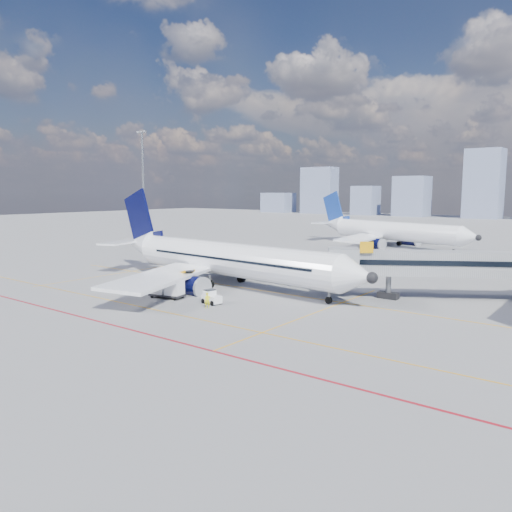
{
  "coord_description": "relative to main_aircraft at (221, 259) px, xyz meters",
  "views": [
    {
      "loc": [
        37.7,
        -37.93,
        11.53
      ],
      "look_at": [
        2.64,
        8.07,
        4.0
      ],
      "focal_mm": 35.0,
      "sensor_mm": 36.0,
      "label": 1
    }
  ],
  "objects": [
    {
      "name": "belt_loader",
      "position": [
        -3.03,
        -5.02,
        -2.52
      ],
      "size": [
        6.69,
        3.45,
        2.71
      ],
      "rotation": [
        0.0,
        0.0,
        -0.32
      ],
      "color": "black",
      "rests_on": "ground"
    },
    {
      "name": "cargo_dolly",
      "position": [
        0.51,
        -9.55,
        -2.07
      ],
      "size": [
        4.1,
        2.47,
        2.1
      ],
      "rotation": [
        0.0,
        0.0,
        0.21
      ],
      "color": "black",
      "rests_on": "ground"
    },
    {
      "name": "ground",
      "position": [
        2.75,
        -8.07,
        -3.22
      ],
      "size": [
        420.0,
        420.0,
        0.0
      ],
      "primitive_type": "plane",
      "color": "gray",
      "rests_on": "ground"
    },
    {
      "name": "main_aircraft",
      "position": [
        0.0,
        0.0,
        0.0
      ],
      "size": [
        42.15,
        36.68,
        12.31
      ],
      "rotation": [
        0.0,
        0.0,
        -0.09
      ],
      "color": "white",
      "rests_on": "ground"
    },
    {
      "name": "baggage_tug",
      "position": [
        6.22,
        -8.73,
        -2.53
      ],
      "size": [
        2.24,
        1.57,
        1.44
      ],
      "rotation": [
        0.0,
        0.0,
        -0.17
      ],
      "color": "white",
      "rests_on": "ground"
    },
    {
      "name": "second_aircraft",
      "position": [
        -0.75,
        54.18,
        0.0
      ],
      "size": [
        39.42,
        33.7,
        11.76
      ],
      "rotation": [
        0.0,
        0.0,
        -0.29
      ],
      "color": "white",
      "rests_on": "ground"
    },
    {
      "name": "jet_bridge",
      "position": [
        26.26,
        8.84,
        0.52
      ],
      "size": [
        23.55,
        15.78,
        6.3
      ],
      "color": "#979B9F",
      "rests_on": "ground"
    },
    {
      "name": "ramp_worker",
      "position": [
        7.34,
        -10.5,
        -2.42
      ],
      "size": [
        0.67,
        0.69,
        1.6
      ],
      "primitive_type": "imported",
      "rotation": [
        0.0,
        0.0,
        0.85
      ],
      "color": "yellow",
      "rests_on": "ground"
    },
    {
      "name": "floodlight_mast_nw",
      "position": [
        -52.25,
        31.93,
        10.37
      ],
      "size": [
        3.2,
        0.61,
        25.45
      ],
      "color": "slate",
      "rests_on": "ground"
    },
    {
      "name": "apron_markings",
      "position": [
        2.17,
        -11.98,
        -3.21
      ],
      "size": [
        90.0,
        35.12,
        0.01
      ],
      "color": "orange",
      "rests_on": "ground"
    }
  ]
}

